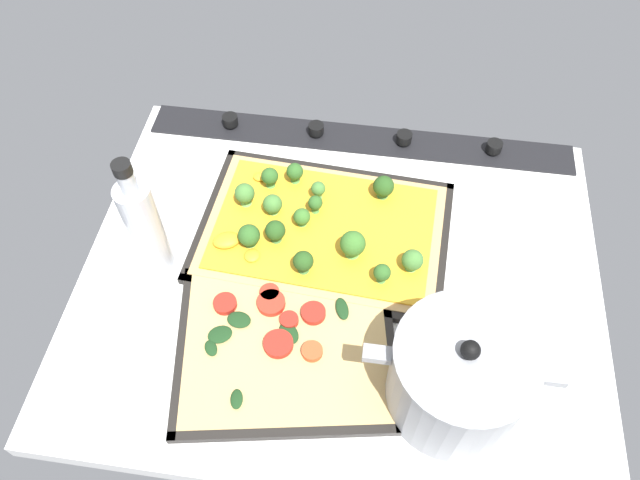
% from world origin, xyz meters
% --- Properties ---
extents(ground_plane, '(0.80, 0.65, 0.03)m').
position_xyz_m(ground_plane, '(0.00, 0.00, -0.01)').
color(ground_plane, white).
extents(stove_control_panel, '(0.76, 0.07, 0.03)m').
position_xyz_m(stove_control_panel, '(0.00, -0.29, 0.01)').
color(stove_control_panel, black).
rests_on(stove_control_panel, ground_plane).
extents(baking_tray_front, '(0.41, 0.30, 0.01)m').
position_xyz_m(baking_tray_front, '(0.04, -0.07, 0.00)').
color(baking_tray_front, black).
rests_on(baking_tray_front, ground_plane).
extents(broccoli_pizza, '(0.39, 0.27, 0.06)m').
position_xyz_m(broccoli_pizza, '(0.04, -0.07, 0.02)').
color(broccoli_pizza, tan).
rests_on(broccoli_pizza, baking_tray_front).
extents(baking_tray_back, '(0.35, 0.31, 0.01)m').
position_xyz_m(baking_tray_back, '(0.06, 0.13, 0.00)').
color(baking_tray_back, black).
rests_on(baking_tray_back, ground_plane).
extents(veggie_pizza_back, '(0.32, 0.28, 0.02)m').
position_xyz_m(veggie_pizza_back, '(0.06, 0.13, 0.01)').
color(veggie_pizza_back, tan).
rests_on(veggie_pizza_back, baking_tray_back).
extents(cooking_pot, '(0.25, 0.18, 0.16)m').
position_xyz_m(cooking_pot, '(-0.17, 0.18, 0.07)').
color(cooking_pot, gray).
rests_on(cooking_pot, ground_plane).
extents(oil_bottle, '(0.05, 0.05, 0.23)m').
position_xyz_m(oil_bottle, '(0.28, 0.02, 0.09)').
color(oil_bottle, '#B7BCC6').
rests_on(oil_bottle, ground_plane).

